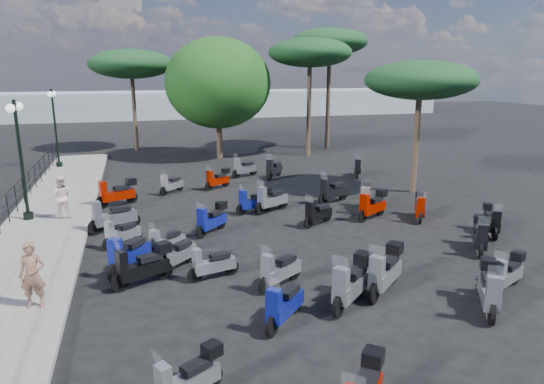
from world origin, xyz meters
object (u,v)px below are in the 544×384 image
object	(u,v)px
scooter_8	(176,255)
scooter_26	(480,236)
scooter_20	(317,214)
scooter_10	(218,179)
scooter_21	(372,206)
pine_1	(330,42)
scooter_6	(284,305)
scooter_17	(244,169)
woman	(32,275)
scooter_22	(333,191)
scooter_30	(166,243)
scooter_0	(188,379)
scooter_2	(128,255)
scooter_19	(490,290)
pedestrian_far	(61,197)
pine_0	(310,53)
scooter_3	(122,234)
scooter_16	(271,200)
scooter_25	(491,221)
pine_3	(420,81)
scooter_27	(420,207)
scooter_18	(508,273)
scooter_28	(366,198)
scooter_29	(358,168)
scooter_1	(143,266)
lamp_post_1	(20,153)
scooter_9	(212,220)
scooter_4	(113,217)
scooter_15	(254,201)
lamp_post_2	(55,123)
scooter_23	(274,169)
scooter_7	(212,264)
scooter_14	(279,271)
scooter_13	(351,283)
scooter_31	(385,272)

from	to	relation	value
scooter_8	scooter_26	xyz separation A→B (m)	(9.23, -1.17, 0.06)
scooter_20	scooter_10	bearing A→B (deg)	-9.79
scooter_21	pine_1	world-z (taller)	pine_1
scooter_6	scooter_17	distance (m)	15.48
woman	scooter_22	size ratio (longest dim) A/B	0.95
scooter_26	scooter_30	bearing A→B (deg)	19.46
pine_1	scooter_0	bearing A→B (deg)	-117.01
scooter_2	scooter_19	size ratio (longest dim) A/B	1.02
pedestrian_far	pine_0	distance (m)	18.51
pedestrian_far	scooter_3	bearing A→B (deg)	125.34
scooter_16	scooter_25	distance (m)	8.06
pine_0	scooter_30	bearing A→B (deg)	-123.50
scooter_22	pine_3	xyz separation A→B (m)	(4.32, 0.72, 4.58)
scooter_10	scooter_27	world-z (taller)	scooter_27
woman	scooter_30	xyz separation A→B (m)	(3.19, 2.82, -0.53)
scooter_16	scooter_18	xyz separation A→B (m)	(3.90, -8.51, -0.04)
scooter_28	scooter_29	world-z (taller)	scooter_28
scooter_0	scooter_17	bearing A→B (deg)	-45.25
scooter_2	scooter_21	xyz separation A→B (m)	(8.93, 2.75, -0.01)
scooter_8	scooter_6	bearing A→B (deg)	164.24
scooter_1	scooter_30	bearing A→B (deg)	-44.37
lamp_post_1	woman	bearing A→B (deg)	-75.05
pine_3	scooter_25	bearing A→B (deg)	-96.61
woman	pine_3	world-z (taller)	pine_3
scooter_22	scooter_10	bearing A→B (deg)	22.71
scooter_2	scooter_26	bearing A→B (deg)	-150.95
scooter_9	scooter_20	size ratio (longest dim) A/B	0.95
scooter_4	scooter_8	bearing A→B (deg)	-176.14
scooter_21	scooter_26	xyz separation A→B (m)	(1.61, -4.04, -0.02)
pedestrian_far	scooter_17	size ratio (longest dim) A/B	1.06
scooter_10	scooter_18	distance (m)	14.00
lamp_post_1	scooter_4	distance (m)	4.17
scooter_20	scooter_30	xyz separation A→B (m)	(-5.53, -1.53, -0.02)
scooter_9	pine_0	bearing A→B (deg)	-76.50
scooter_15	lamp_post_2	bearing A→B (deg)	20.05
scooter_0	scooter_18	bearing A→B (deg)	-105.16
scooter_0	pine_1	size ratio (longest dim) A/B	0.16
scooter_18	scooter_25	size ratio (longest dim) A/B	0.95
scooter_23	pine_0	bearing A→B (deg)	-84.69
scooter_7	scooter_20	xyz separation A→B (m)	(4.44, 3.60, 0.02)
scooter_14	scooter_22	size ratio (longest dim) A/B	0.85
scooter_19	scooter_27	xyz separation A→B (m)	(2.47, 6.79, -0.05)
scooter_13	scooter_29	world-z (taller)	scooter_13
woman	scooter_3	size ratio (longest dim) A/B	1.26
woman	scooter_17	world-z (taller)	woman
scooter_6	scooter_18	distance (m)	6.06
scooter_9	scooter_15	bearing A→B (deg)	-89.89
scooter_4	scooter_13	xyz separation A→B (m)	(5.68, -7.38, 0.05)
scooter_9	scooter_26	distance (m)	8.75
scooter_9	scooter_31	bearing A→B (deg)	166.38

